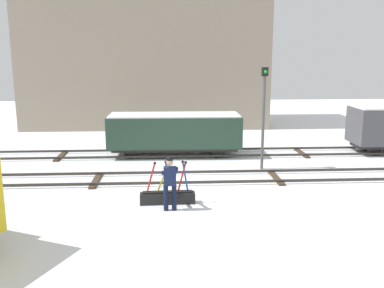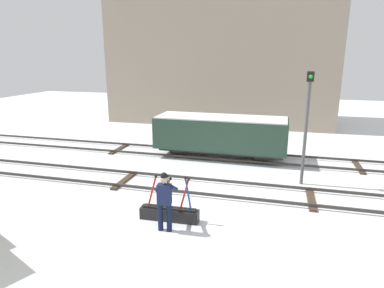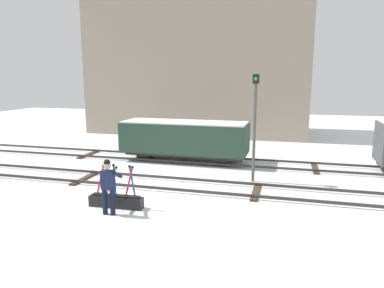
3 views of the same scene
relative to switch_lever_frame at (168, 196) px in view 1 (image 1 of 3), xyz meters
name	(u,v)px [view 1 (image 1 of 3)]	position (x,y,z in m)	size (l,w,h in m)	color
ground_plane	(187,180)	(0.75, 2.61, -0.25)	(60.00, 60.00, 0.00)	white
track_main_line	(187,178)	(0.75, 2.61, -0.15)	(44.00, 1.94, 0.18)	#38332D
track_siding_near	(183,153)	(0.75, 6.81, -0.14)	(44.00, 1.94, 0.18)	#38332D
switch_lever_frame	(168,196)	(0.00, 0.00, 0.00)	(1.81, 0.42, 1.45)	black
rail_worker	(170,180)	(0.07, -0.61, 0.73)	(0.55, 0.67, 1.75)	#111831
signal_post	(264,109)	(4.03, 4.11, 2.35)	(0.24, 0.32, 4.30)	#4C4C4C
apartment_building	(146,51)	(-1.40, 17.21, 4.79)	(16.44, 7.04, 10.08)	gray
freight_car_near_switch	(175,131)	(0.35, 6.81, 0.94)	(6.31, 2.12, 2.02)	#2D2B28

